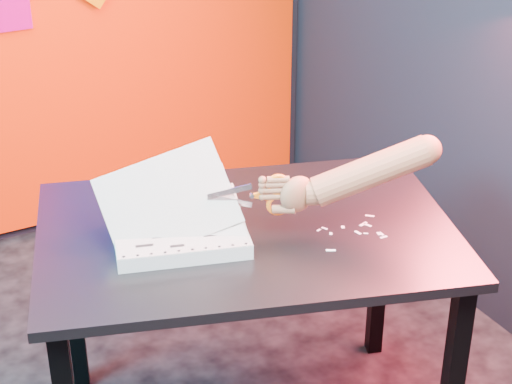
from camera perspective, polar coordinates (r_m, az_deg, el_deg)
room at (r=2.11m, az=-11.49°, el=10.34°), size 3.01×3.01×2.71m
work_table at (r=2.46m, az=-0.63°, el=-4.32°), size 1.35×1.10×0.75m
printout_stack at (r=2.34m, az=-5.12°, el=-2.73°), size 0.42×0.35×0.27m
scissors at (r=2.32m, az=1.09°, el=-0.20°), size 0.21×0.10×0.13m
hand_forearm at (r=2.32m, az=6.85°, el=1.15°), size 0.44×0.24×0.22m
paper_clippings at (r=2.42m, az=6.74°, el=-2.58°), size 0.23×0.13×0.00m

